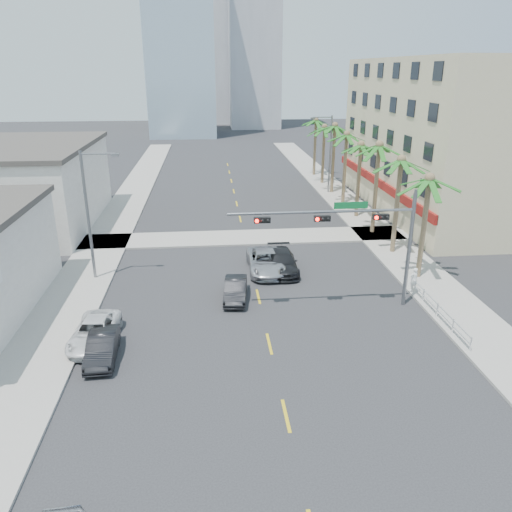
{
  "coord_description": "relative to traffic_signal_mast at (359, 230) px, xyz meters",
  "views": [
    {
      "loc": [
        -2.96,
        -19.42,
        13.99
      ],
      "look_at": [
        -0.32,
        8.28,
        3.5
      ],
      "focal_mm": 35.0,
      "sensor_mm": 36.0,
      "label": 1
    }
  ],
  "objects": [
    {
      "name": "sidewalk_right",
      "position": [
        6.22,
        12.05,
        -4.99
      ],
      "size": [
        4.0,
        120.0,
        0.15
      ],
      "primitive_type": "cube",
      "color": "gray",
      "rests_on": "ground"
    },
    {
      "name": "sidewalk_cross",
      "position": [
        -5.78,
        14.05,
        -4.99
      ],
      "size": [
        80.0,
        4.0,
        0.15
      ],
      "primitive_type": "cube",
      "color": "gray",
      "rests_on": "ground"
    },
    {
      "name": "tower_far_left",
      "position": [
        -13.78,
        87.05,
        18.94
      ],
      "size": [
        14.0,
        14.0,
        48.0
      ],
      "primitive_type": "cube",
      "color": "#99B2C6",
      "rests_on": "ground"
    },
    {
      "name": "building_left_far",
      "position": [
        -25.28,
        20.05,
        -1.46
      ],
      "size": [
        11.0,
        18.0,
        7.2
      ],
      "primitive_type": "cube",
      "color": "beige",
      "rests_on": "ground"
    },
    {
      "name": "palm_tree_5",
      "position": [
        5.82,
        30.05,
        2.72
      ],
      "size": [
        4.8,
        4.8,
        8.52
      ],
      "color": "brown",
      "rests_on": "ground"
    },
    {
      "name": "ground",
      "position": [
        -5.78,
        -7.95,
        -5.06
      ],
      "size": [
        260.0,
        260.0,
        0.0
      ],
      "primitive_type": "plane",
      "color": "#262628",
      "rests_on": "ground"
    },
    {
      "name": "streetlight_right",
      "position": [
        5.21,
        30.05,
        -0.0
      ],
      "size": [
        2.55,
        0.25,
        9.0
      ],
      "color": "slate",
      "rests_on": "ground"
    },
    {
      "name": "pedestrian",
      "position": [
        4.52,
        1.73,
        -4.11
      ],
      "size": [
        0.67,
        0.54,
        1.61
      ],
      "primitive_type": "imported",
      "rotation": [
        0.0,
        0.0,
        3.45
      ],
      "color": "white",
      "rests_on": "sidewalk_right"
    },
    {
      "name": "car_lane_center",
      "position": [
        -4.81,
        6.34,
        -4.3
      ],
      "size": [
        2.52,
        5.46,
        1.52
      ],
      "primitive_type": "imported",
      "rotation": [
        0.0,
        0.0,
        0.0
      ],
      "color": "#B7B7BC",
      "rests_on": "ground"
    },
    {
      "name": "streetlight_left",
      "position": [
        -16.78,
        6.05,
        -0.0
      ],
      "size": [
        2.55,
        0.25,
        9.0
      ],
      "color": "slate",
      "rests_on": "ground"
    },
    {
      "name": "palm_tree_7",
      "position": [
        5.82,
        40.45,
        2.37
      ],
      "size": [
        4.8,
        4.8,
        8.16
      ],
      "color": "brown",
      "rests_on": "ground"
    },
    {
      "name": "palm_tree_6",
      "position": [
        5.82,
        35.25,
        2.02
      ],
      "size": [
        4.8,
        4.8,
        7.8
      ],
      "color": "brown",
      "rests_on": "ground"
    },
    {
      "name": "palm_tree_4",
      "position": [
        5.82,
        24.85,
        2.37
      ],
      "size": [
        4.8,
        4.8,
        8.16
      ],
      "color": "brown",
      "rests_on": "ground"
    },
    {
      "name": "palm_tree_1",
      "position": [
        5.82,
        9.25,
        2.37
      ],
      "size": [
        4.8,
        4.8,
        8.16
      ],
      "color": "brown",
      "rests_on": "ground"
    },
    {
      "name": "car_lane_left",
      "position": [
        -7.28,
        1.85,
        -4.41
      ],
      "size": [
        1.78,
        4.09,
        1.31
      ],
      "primitive_type": "imported",
      "rotation": [
        0.0,
        0.0,
        -0.1
      ],
      "color": "black",
      "rests_on": "ground"
    },
    {
      "name": "car_parked_far",
      "position": [
        -15.18,
        -2.92,
        -4.41
      ],
      "size": [
        2.4,
        4.79,
        1.3
      ],
      "primitive_type": "imported",
      "rotation": [
        0.0,
        0.0,
        -0.05
      ],
      "color": "white",
      "rests_on": "ground"
    },
    {
      "name": "palm_tree_2",
      "position": [
        5.82,
        14.45,
        2.72
      ],
      "size": [
        4.8,
        4.8,
        8.52
      ],
      "color": "brown",
      "rests_on": "ground"
    },
    {
      "name": "car_parked_mid",
      "position": [
        -14.46,
        -4.58,
        -4.41
      ],
      "size": [
        1.57,
        4.04,
        1.31
      ],
      "primitive_type": "imported",
      "rotation": [
        0.0,
        0.0,
        0.05
      ],
      "color": "black",
      "rests_on": "ground"
    },
    {
      "name": "sidewalk_left",
      "position": [
        -17.78,
        12.05,
        -4.99
      ],
      "size": [
        4.0,
        120.0,
        0.15
      ],
      "primitive_type": "cube",
      "color": "gray",
      "rests_on": "ground"
    },
    {
      "name": "car_lane_right",
      "position": [
        -3.6,
        6.23,
        -4.33
      ],
      "size": [
        2.14,
        5.07,
        1.46
      ],
      "primitive_type": "imported",
      "rotation": [
        0.0,
        0.0,
        -0.02
      ],
      "color": "black",
      "rests_on": "ground"
    },
    {
      "name": "tower_far_center",
      "position": [
        -8.78,
        117.05,
        15.94
      ],
      "size": [
        16.0,
        16.0,
        42.0
      ],
      "primitive_type": "cube",
      "color": "#ADADB2",
      "rests_on": "ground"
    },
    {
      "name": "palm_tree_3",
      "position": [
        5.82,
        19.65,
        2.02
      ],
      "size": [
        4.8,
        4.8,
        7.8
      ],
      "color": "brown",
      "rests_on": "ground"
    },
    {
      "name": "palm_tree_0",
      "position": [
        5.82,
        4.05,
        2.02
      ],
      "size": [
        4.8,
        4.8,
        7.8
      ],
      "color": "brown",
      "rests_on": "ground"
    },
    {
      "name": "building_right",
      "position": [
        16.21,
        22.05,
        2.43
      ],
      "size": [
        15.25,
        28.0,
        15.0
      ],
      "color": "beige",
      "rests_on": "ground"
    },
    {
      "name": "traffic_signal_mast",
      "position": [
        0.0,
        0.0,
        0.0
      ],
      "size": [
        11.12,
        0.54,
        7.2
      ],
      "color": "slate",
      "rests_on": "ground"
    },
    {
      "name": "guardrail",
      "position": [
        4.52,
        -1.95,
        -4.39
      ],
      "size": [
        0.08,
        8.08,
        1.0
      ],
      "color": "silver",
      "rests_on": "ground"
    }
  ]
}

